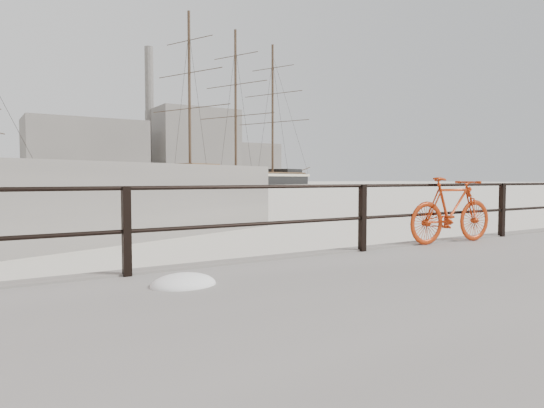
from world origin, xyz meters
TOP-DOWN VIEW (x-y plane):
  - ground at (0.00, 0.00)m, footprint 400.00×400.00m
  - guardrail at (0.00, -0.15)m, footprint 28.00×0.10m
  - bicycle at (-1.59, -0.25)m, footprint 1.85×0.41m
  - barque_black at (43.48, 92.98)m, footprint 68.31×45.35m
  - industrial_west at (20.00, 140.00)m, footprint 32.00×18.00m
  - industrial_mid at (55.00, 145.00)m, footprint 26.00×20.00m
  - industrial_east at (78.00, 150.00)m, footprint 20.00×16.00m
  - smokestack at (42.00, 150.00)m, footprint 2.80×2.80m

SIDE VIEW (x-z plane):
  - ground at x=0.00m, z-range 0.00..0.00m
  - barque_black at x=43.48m, z-range -18.26..18.26m
  - guardrail at x=0.00m, z-range 0.35..1.35m
  - bicycle at x=-1.59m, z-range 0.35..1.46m
  - industrial_east at x=78.00m, z-range 0.00..14.00m
  - industrial_west at x=20.00m, z-range 0.00..18.00m
  - industrial_mid at x=55.00m, z-range 0.00..24.00m
  - smokestack at x=42.00m, z-range 0.00..44.00m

